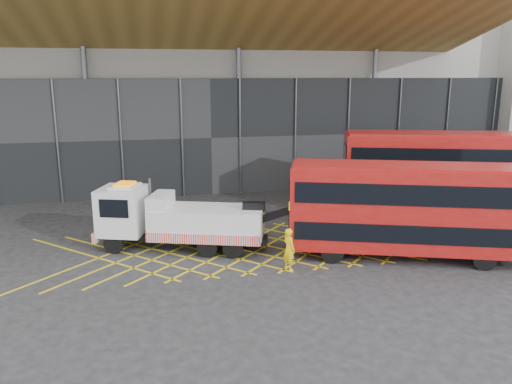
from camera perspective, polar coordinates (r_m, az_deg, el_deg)
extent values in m
plane|color=#242426|center=(24.38, -6.18, -6.65)|extent=(120.00, 120.00, 0.00)
cube|color=yellow|center=(24.39, -17.55, -7.20)|extent=(7.16, 7.16, 0.01)
cube|color=yellow|center=(24.39, -17.55, -7.20)|extent=(7.16, 7.16, 0.01)
cube|color=yellow|center=(24.28, -13.76, -7.05)|extent=(7.16, 7.16, 0.01)
cube|color=yellow|center=(24.28, -13.76, -7.05)|extent=(7.16, 7.16, 0.01)
cube|color=yellow|center=(24.28, -9.96, -6.86)|extent=(7.16, 7.16, 0.01)
cube|color=yellow|center=(24.28, -9.96, -6.86)|extent=(7.16, 7.16, 0.01)
cube|color=yellow|center=(24.38, -6.18, -6.64)|extent=(7.16, 7.16, 0.01)
cube|color=yellow|center=(24.38, -6.18, -6.64)|extent=(7.16, 7.16, 0.01)
cube|color=yellow|center=(24.58, -2.45, -6.40)|extent=(7.16, 7.16, 0.01)
cube|color=yellow|center=(24.58, -2.45, -6.40)|extent=(7.16, 7.16, 0.01)
cube|color=yellow|center=(24.89, 1.20, -6.13)|extent=(7.16, 7.16, 0.01)
cube|color=yellow|center=(24.89, 1.20, -6.13)|extent=(7.16, 7.16, 0.01)
cube|color=yellow|center=(25.29, 4.74, -5.85)|extent=(7.16, 7.16, 0.01)
cube|color=yellow|center=(25.29, 4.74, -5.85)|extent=(7.16, 7.16, 0.01)
cube|color=yellow|center=(25.79, 8.16, -5.56)|extent=(7.16, 7.16, 0.01)
cube|color=yellow|center=(25.79, 8.16, -5.56)|extent=(7.16, 7.16, 0.01)
cube|color=yellow|center=(26.38, 11.43, -5.26)|extent=(7.16, 7.16, 0.01)
cube|color=yellow|center=(26.38, 11.43, -5.26)|extent=(7.16, 7.16, 0.01)
cube|color=yellow|center=(27.05, 14.55, -4.96)|extent=(7.16, 7.16, 0.01)
cube|color=yellow|center=(27.05, 14.55, -4.96)|extent=(7.16, 7.16, 0.01)
cube|color=yellow|center=(27.79, 17.50, -4.66)|extent=(7.16, 7.16, 0.01)
cube|color=yellow|center=(27.79, 17.50, -4.66)|extent=(7.16, 7.16, 0.01)
cube|color=gray|center=(42.02, -6.68, 14.24)|extent=(55.00, 14.00, 18.00)
cube|color=black|center=(35.03, -5.22, 6.26)|extent=(55.00, 0.80, 8.00)
cube|color=olive|center=(31.04, -8.49, 19.14)|extent=(40.00, 11.93, 4.07)
cylinder|color=#595B60|center=(34.64, -18.56, 7.21)|extent=(0.36, 0.36, 10.00)
cylinder|color=#595B60|center=(35.03, -1.94, 7.95)|extent=(0.36, 0.36, 10.00)
cylinder|color=#595B60|center=(38.13, 13.16, 8.06)|extent=(0.36, 0.36, 10.00)
cube|color=black|center=(24.49, -8.34, -5.12)|extent=(8.05, 3.45, 0.30)
cube|color=white|center=(25.02, -14.97, -2.05)|extent=(2.66, 2.71, 2.25)
cube|color=black|center=(25.33, -17.24, -1.10)|extent=(0.65, 1.81, 0.95)
cube|color=red|center=(25.74, -17.06, -4.36)|extent=(0.93, 2.20, 0.48)
cube|color=orange|center=(24.65, -14.78, 0.90)|extent=(1.07, 1.23, 0.10)
cube|color=white|center=(23.97, -5.60, -3.39)|extent=(5.77, 3.77, 1.38)
cube|color=red|center=(23.10, -6.13, -5.41)|extent=(5.09, 1.77, 0.48)
cube|color=white|center=(24.26, -10.85, -0.93)|extent=(1.48, 2.24, 0.60)
cube|color=black|center=(23.40, -0.25, -1.66)|extent=(1.12, 0.74, 0.43)
cube|color=black|center=(23.43, 1.85, -2.74)|extent=(1.89, 0.89, 0.93)
cylinder|color=black|center=(24.68, -15.90, -5.68)|extent=(1.00, 0.59, 0.95)
cylinder|color=black|center=(26.28, -14.43, -4.42)|extent=(1.00, 0.59, 0.95)
cylinder|color=black|center=(23.18, -2.64, -6.41)|extent=(1.00, 0.59, 0.95)
cylinder|color=black|center=(24.88, -1.99, -5.00)|extent=(1.00, 0.59, 0.95)
cylinder|color=#595B60|center=(25.32, -11.96, -0.59)|extent=(0.12, 0.12, 1.90)
cube|color=#9E0F0C|center=(23.65, 17.12, -1.73)|extent=(10.92, 5.96, 3.78)
cube|color=black|center=(23.89, 16.97, -3.79)|extent=(10.54, 5.87, 0.83)
cube|color=black|center=(23.45, 17.26, 0.31)|extent=(10.54, 5.87, 0.93)
cube|color=black|center=(23.55, 3.97, -3.34)|extent=(0.79, 2.08, 1.27)
cube|color=black|center=(23.12, 4.04, 0.71)|extent=(0.79, 2.08, 0.93)
cube|color=yellow|center=(23.30, 3.98, -1.16)|extent=(0.64, 1.66, 0.34)
cube|color=#9E0F0C|center=(23.24, 17.44, 2.84)|extent=(10.65, 5.70, 0.12)
cylinder|color=black|center=(22.82, 8.73, -6.80)|extent=(1.05, 0.62, 1.01)
cylinder|color=black|center=(24.88, 8.63, -5.07)|extent=(1.05, 0.62, 1.01)
cylinder|color=black|center=(23.93, 24.65, -6.95)|extent=(1.05, 0.62, 1.01)
cylinder|color=black|center=(25.90, 23.26, -5.30)|extent=(1.05, 0.62, 1.01)
cube|color=#9E0F0C|center=(31.60, 21.16, 2.28)|extent=(12.44, 6.55, 4.29)
cube|color=black|center=(31.80, 21.01, 0.50)|extent=(11.99, 6.45, 0.94)
cube|color=black|center=(31.44, 21.31, 4.04)|extent=(11.99, 6.45, 1.05)
cube|color=black|center=(30.77, 9.97, 0.90)|extent=(0.85, 2.37, 1.44)
cube|color=black|center=(30.42, 10.12, 4.46)|extent=(0.85, 2.37, 1.05)
cube|color=yellow|center=(30.57, 10.03, 2.82)|extent=(0.69, 1.89, 0.39)
cube|color=#9E0F0C|center=(31.29, 21.50, 6.20)|extent=(12.13, 6.26, 0.13)
cylinder|color=black|center=(30.08, 14.28, -1.96)|extent=(1.20, 0.68, 1.15)
cylinder|color=black|center=(32.49, 13.68, -0.78)|extent=(1.20, 0.68, 1.15)
cylinder|color=black|center=(34.28, 26.05, -1.05)|extent=(1.20, 0.68, 1.15)
imported|color=yellow|center=(21.75, 3.79, -6.52)|extent=(0.66, 0.79, 1.86)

